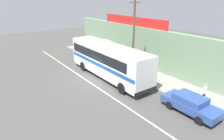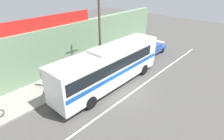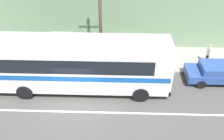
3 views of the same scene
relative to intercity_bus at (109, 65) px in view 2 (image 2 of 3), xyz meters
name	(u,v)px [view 2 (image 2 of 3)]	position (x,y,z in m)	size (l,w,h in m)	color
ground_plane	(121,92)	(-0.19, -1.53, -2.07)	(70.00, 70.00, 0.00)	#4F4C49
sidewalk_slab	(82,73)	(-0.19, 3.67, -2.00)	(30.00, 3.60, 0.14)	gray
storefront_facade	(68,47)	(-0.19, 5.82, 0.33)	(30.00, 0.70, 4.80)	gray
storefront_billboard	(39,23)	(-2.82, 5.82, 3.28)	(11.35, 0.12, 1.10)	red
road_center_stripe	(128,96)	(-0.19, -2.33, -2.06)	(30.00, 0.14, 0.01)	silver
intercity_bus	(109,65)	(0.00, 0.00, 0.00)	(11.57, 2.66, 3.78)	white
parked_car	(152,48)	(9.44, 1.05, -1.33)	(4.33, 1.86, 1.37)	#2D4C93
utility_pole	(100,32)	(1.30, 2.40, 2.31)	(1.60, 0.22, 8.20)	brown
motorcycle_black	(52,87)	(-4.19, 2.83, -1.50)	(1.88, 0.56, 0.94)	black
pedestrian_by_curb	(139,43)	(9.32, 3.07, -0.97)	(0.30, 0.48, 1.64)	black
pedestrian_near_shop	(42,76)	(-4.27, 4.17, -0.90)	(0.30, 0.48, 1.76)	black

